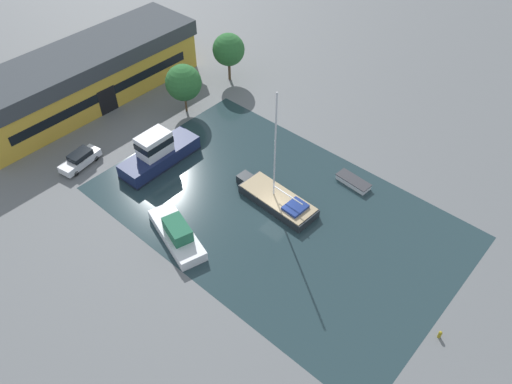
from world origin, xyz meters
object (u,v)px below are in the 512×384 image
at_px(parked_car, 80,159).
at_px(small_dinghy, 353,182).
at_px(quay_tree_near_building, 183,83).
at_px(motor_cruiser, 158,153).
at_px(sailboat_moored, 277,199).
at_px(quay_tree_by_water, 229,50).
at_px(warehouse_building, 84,76).
at_px(cabin_boat, 177,233).

height_order(parked_car, small_dinghy, parked_car).
height_order(quay_tree_near_building, motor_cruiser, quay_tree_near_building).
bearing_deg(sailboat_moored, quay_tree_by_water, 57.74).
distance_m(sailboat_moored, small_dinghy, 8.49).
xyz_separation_m(warehouse_building, small_dinghy, (8.80, -33.59, -2.98)).
bearing_deg(sailboat_moored, parked_car, 118.88).
bearing_deg(quay_tree_near_building, quay_tree_by_water, 7.32).
bearing_deg(quay_tree_near_building, cabin_boat, -134.95).
xyz_separation_m(parked_car, sailboat_moored, (9.53, -19.42, -0.23)).
bearing_deg(warehouse_building, small_dinghy, -75.12).
distance_m(quay_tree_near_building, motor_cruiser, 10.32).
xyz_separation_m(quay_tree_by_water, parked_car, (-23.24, -0.16, -3.45)).
relative_size(quay_tree_by_water, sailboat_moored, 0.50).
height_order(quay_tree_near_building, cabin_boat, quay_tree_near_building).
distance_m(parked_car, small_dinghy, 29.01).
height_order(quay_tree_by_water, cabin_boat, quay_tree_by_water).
distance_m(quay_tree_near_building, small_dinghy, 23.01).
xyz_separation_m(quay_tree_near_building, small_dinghy, (2.52, -22.57, -3.67)).
bearing_deg(sailboat_moored, motor_cruiser, 108.30).
bearing_deg(cabin_boat, warehouse_building, 89.31).
height_order(quay_tree_by_water, motor_cruiser, quay_tree_by_water).
relative_size(small_dinghy, cabin_boat, 0.48).
height_order(warehouse_building, cabin_boat, warehouse_building).
xyz_separation_m(quay_tree_by_water, cabin_boat, (-23.40, -15.74, -3.47)).
bearing_deg(cabin_boat, parked_car, 106.69).
xyz_separation_m(motor_cruiser, small_dinghy, (11.13, -17.49, -1.12)).
relative_size(parked_car, small_dinghy, 1.28).
relative_size(quay_tree_near_building, sailboat_moored, 0.48).
bearing_deg(small_dinghy, sailboat_moored, 155.56).
xyz_separation_m(parked_car, cabin_boat, (-0.16, -15.58, -0.01)).
bearing_deg(sailboat_moored, small_dinghy, -26.33).
bearing_deg(parked_car, cabin_boat, 170.09).
height_order(warehouse_building, quay_tree_near_building, warehouse_building).
relative_size(warehouse_building, sailboat_moored, 2.36).
xyz_separation_m(quay_tree_by_water, small_dinghy, (-6.30, -23.70, -3.96)).
height_order(quay_tree_by_water, parked_car, quay_tree_by_water).
distance_m(warehouse_building, quay_tree_near_building, 12.70).
height_order(warehouse_building, quay_tree_by_water, warehouse_building).
bearing_deg(small_dinghy, motor_cruiser, 127.12).
distance_m(quay_tree_near_building, quay_tree_by_water, 8.90).
relative_size(sailboat_moored, cabin_boat, 1.59).
xyz_separation_m(parked_car, motor_cruiser, (5.81, -6.05, 0.61)).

